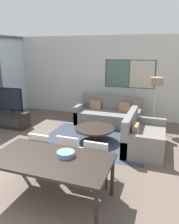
# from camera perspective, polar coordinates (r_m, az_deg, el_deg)

# --- Properties ---
(wall_back) EXTENTS (7.03, 0.09, 2.80)m
(wall_back) POSITION_cam_1_polar(r_m,az_deg,el_deg) (7.83, 2.25, 9.18)
(wall_back) COLOR silver
(wall_back) RESTS_ON ground_plane
(area_rug) EXTENTS (2.78, 2.03, 0.01)m
(area_rug) POSITION_cam_1_polar(r_m,az_deg,el_deg) (5.89, 1.34, -7.42)
(area_rug) COLOR #333D4C
(area_rug) RESTS_ON ground_plane
(tv_console) EXTENTS (1.30, 0.48, 0.48)m
(tv_console) POSITION_cam_1_polar(r_m,az_deg,el_deg) (7.30, -20.40, -1.78)
(tv_console) COLOR black
(tv_console) RESTS_ON ground_plane
(television) EXTENTS (1.13, 0.20, 0.77)m
(television) POSITION_cam_1_polar(r_m,az_deg,el_deg) (7.14, -20.88, 2.95)
(television) COLOR #2D2D33
(television) RESTS_ON tv_console
(sofa_main) EXTENTS (2.05, 0.91, 0.88)m
(sofa_main) POSITION_cam_1_polar(r_m,az_deg,el_deg) (7.13, 5.08, -0.83)
(sofa_main) COLOR slate
(sofa_main) RESTS_ON ground_plane
(sofa_side) EXTENTS (0.91, 1.52, 0.88)m
(sofa_side) POSITION_cam_1_polar(r_m,az_deg,el_deg) (5.48, 13.40, -6.58)
(sofa_side) COLOR slate
(sofa_side) RESTS_ON ground_plane
(coffee_table) EXTENTS (1.05, 1.05, 0.37)m
(coffee_table) POSITION_cam_1_polar(r_m,az_deg,el_deg) (5.78, 1.36, -4.94)
(coffee_table) COLOR black
(coffee_table) RESTS_ON ground_plane
(dining_table) EXTENTS (1.88, 0.99, 0.75)m
(dining_table) POSITION_cam_1_polar(r_m,az_deg,el_deg) (3.50, -10.12, -12.70)
(dining_table) COLOR black
(dining_table) RESTS_ON ground_plane
(dining_chair_left) EXTENTS (0.46, 0.46, 0.85)m
(dining_chair_left) POSITION_cam_1_polar(r_m,az_deg,el_deg) (4.36, -11.97, -9.47)
(dining_chair_left) COLOR beige
(dining_chair_left) RESTS_ON ground_plane
(dining_chair_centre) EXTENTS (0.46, 0.46, 0.85)m
(dining_chair_centre) POSITION_cam_1_polar(r_m,az_deg,el_deg) (4.17, -4.92, -10.34)
(dining_chair_centre) COLOR beige
(dining_chair_centre) RESTS_ON ground_plane
(dining_chair_right) EXTENTS (0.46, 0.46, 0.85)m
(dining_chair_right) POSITION_cam_1_polar(r_m,az_deg,el_deg) (3.96, 2.18, -11.83)
(dining_chair_right) COLOR beige
(dining_chair_right) RESTS_ON ground_plane
(fruit_bowl) EXTENTS (0.28, 0.28, 0.08)m
(fruit_bowl) POSITION_cam_1_polar(r_m,az_deg,el_deg) (3.48, -6.23, -10.72)
(fruit_bowl) COLOR slate
(fruit_bowl) RESTS_ON dining_table
(floor_lamp) EXTENTS (0.37, 0.37, 1.59)m
(floor_lamp) POSITION_cam_1_polar(r_m,az_deg,el_deg) (6.53, 17.08, 6.73)
(floor_lamp) COLOR #2D2D33
(floor_lamp) RESTS_ON ground_plane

